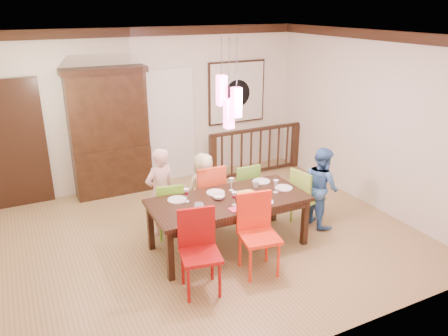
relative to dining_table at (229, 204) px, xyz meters
name	(u,v)px	position (x,y,z in m)	size (l,w,h in m)	color
floor	(207,237)	(-0.17, 0.38, -0.67)	(6.00, 6.00, 0.00)	olive
ceiling	(204,35)	(-0.17, 0.38, 2.23)	(6.00, 6.00, 0.00)	white
wall_back	(151,108)	(-0.17, 2.88, 0.78)	(6.00, 6.00, 0.00)	beige
wall_right	(369,120)	(2.83, 0.38, 0.78)	(5.00, 5.00, 0.00)	beige
crown_molding	(204,42)	(-0.17, 0.38, 2.15)	(6.00, 5.00, 0.16)	black
panel_door	(13,147)	(-2.57, 2.83, 0.38)	(1.04, 0.07, 2.24)	black
white_doorway	(170,127)	(0.18, 2.85, 0.38)	(0.97, 0.05, 2.22)	silver
painting	(237,92)	(1.63, 2.85, 0.93)	(1.25, 0.06, 1.25)	black
pendant_cluster	(229,102)	(0.00, 0.00, 1.44)	(0.27, 0.21, 1.14)	#ED4789
dining_table	(229,204)	(0.00, 0.00, 0.00)	(2.20, 1.02, 0.75)	black
chair_far_left	(169,205)	(-0.64, 0.68, -0.17)	(0.46, 0.46, 0.87)	#6EC028
chair_far_mid	(207,190)	(0.02, 0.78, -0.09)	(0.48, 0.48, 1.01)	#E84822
chair_far_right	(243,185)	(0.66, 0.79, -0.15)	(0.41, 0.41, 0.91)	#6CAC34
chair_near_left	(200,249)	(-0.77, -0.78, -0.09)	(0.54, 0.54, 1.02)	#9C0B0B
chair_near_mid	(260,231)	(0.06, -0.74, -0.07)	(0.54, 0.54, 1.04)	#F72F14
chair_end_right	(308,193)	(1.43, 0.08, -0.14)	(0.49, 0.49, 0.92)	#90BA3B
china_hutch	(109,132)	(-1.01, 2.68, 0.47)	(1.44, 0.46, 2.28)	black
balustrade	(256,150)	(1.81, 2.33, -0.17)	(2.05, 0.12, 0.96)	black
person_far_left	(160,192)	(-0.71, 0.82, 0.00)	(0.49, 0.32, 1.34)	#FFC6C2
person_far_mid	(204,189)	(-0.01, 0.82, -0.09)	(0.57, 0.37, 1.16)	beige
person_end_right	(321,187)	(1.60, -0.01, -0.04)	(0.61, 0.48, 1.26)	#4071B4
serving_bowl	(247,197)	(0.21, -0.14, 0.12)	(0.32, 0.32, 0.08)	yellow
small_bowl	(219,197)	(-0.12, 0.06, 0.11)	(0.17, 0.17, 0.05)	white
cup_left	(199,207)	(-0.51, -0.15, 0.13)	(0.12, 0.12, 0.10)	silver
cup_right	(256,184)	(0.54, 0.18, 0.13)	(0.11, 0.11, 0.10)	silver
plate_far_left	(177,200)	(-0.66, 0.27, 0.09)	(0.26, 0.26, 0.01)	white
plate_far_mid	(216,193)	(-0.08, 0.25, 0.09)	(0.26, 0.26, 0.01)	white
plate_far_right	(261,181)	(0.73, 0.33, 0.09)	(0.26, 0.26, 0.01)	white
plate_near_left	(190,216)	(-0.68, -0.27, 0.09)	(0.26, 0.26, 0.01)	white
plate_near_mid	(264,202)	(0.37, -0.32, 0.09)	(0.26, 0.26, 0.01)	white
plate_end_right	(283,188)	(0.88, -0.03, 0.09)	(0.26, 0.26, 0.01)	white
wine_glass_a	(187,195)	(-0.55, 0.17, 0.18)	(0.08, 0.08, 0.19)	#590C19
wine_glass_b	(231,184)	(0.17, 0.24, 0.18)	(0.08, 0.08, 0.19)	silver
wine_glass_c	(234,199)	(-0.02, -0.22, 0.18)	(0.08, 0.08, 0.19)	#590C19
wine_glass_d	(276,186)	(0.70, -0.11, 0.18)	(0.08, 0.08, 0.19)	silver
napkin	(236,209)	(-0.07, -0.35, 0.09)	(0.18, 0.14, 0.01)	#D83359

